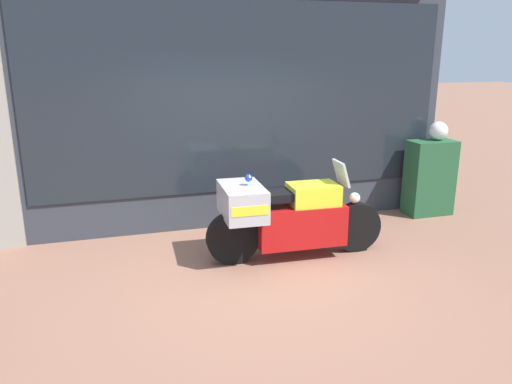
% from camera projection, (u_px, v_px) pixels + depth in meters
% --- Properties ---
extents(ground_plane, '(60.00, 60.00, 0.00)m').
position_uv_depth(ground_plane, '(259.00, 277.00, 5.76)').
color(ground_plane, '#8E604C').
extents(shop_building, '(6.96, 0.55, 3.63)m').
position_uv_depth(shop_building, '(192.00, 102.00, 6.99)').
color(shop_building, '#333842').
rests_on(shop_building, ground).
extents(window_display, '(5.74, 0.30, 1.82)m').
position_uv_depth(window_display, '(240.00, 192.00, 7.59)').
color(window_display, slate).
rests_on(window_display, ground).
extents(paramedic_motorcycle, '(2.27, 0.82, 1.21)m').
position_uv_depth(paramedic_motorcycle, '(285.00, 215.00, 6.14)').
color(paramedic_motorcycle, black).
rests_on(paramedic_motorcycle, ground).
extents(utility_cabinet, '(0.72, 0.41, 1.18)m').
position_uv_depth(utility_cabinet, '(429.00, 178.00, 7.84)').
color(utility_cabinet, '#235633').
rests_on(utility_cabinet, ground).
extents(white_helmet, '(0.29, 0.29, 0.29)m').
position_uv_depth(white_helmet, '(438.00, 131.00, 7.70)').
color(white_helmet, white).
rests_on(white_helmet, utility_cabinet).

